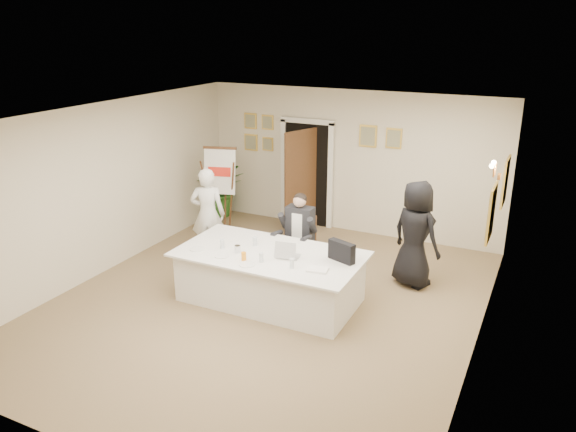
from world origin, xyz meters
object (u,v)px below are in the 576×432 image
at_px(seated_man, 299,234).
at_px(conference_table, 270,276).
at_px(paper_stack, 317,270).
at_px(standing_man, 208,214).
at_px(laptop, 289,248).
at_px(oj_glass, 244,257).
at_px(steel_jug, 237,249).
at_px(potted_palm, 220,188).
at_px(standing_woman, 415,234).
at_px(flip_chart, 222,196).
at_px(laptop_bag, 342,251).

bearing_deg(seated_man, conference_table, -89.25).
distance_m(seated_man, paper_stack, 1.60).
bearing_deg(standing_man, laptop, 131.58).
bearing_deg(seated_man, oj_glass, -97.26).
relative_size(conference_table, standing_man, 1.66).
bearing_deg(seated_man, steel_jug, -108.76).
bearing_deg(standing_man, steel_jug, 114.88).
bearing_deg(conference_table, oj_glass, -115.50).
relative_size(seated_man, paper_stack, 4.92).
relative_size(potted_palm, laptop, 3.57).
relative_size(conference_table, laptop, 8.04).
distance_m(potted_palm, paper_stack, 4.95).
relative_size(standing_man, standing_woman, 0.96).
relative_size(flip_chart, standing_woman, 1.01).
distance_m(laptop_bag, paper_stack, 0.50).
height_order(potted_palm, oj_glass, potted_palm).
bearing_deg(oj_glass, standing_woman, 43.75).
height_order(laptop, paper_stack, laptop).
bearing_deg(oj_glass, steel_jug, 136.92).
distance_m(seated_man, standing_woman, 1.87).
bearing_deg(laptop_bag, laptop, -146.14).
bearing_deg(oj_glass, seated_man, 83.24).
bearing_deg(paper_stack, seated_man, 124.12).
bearing_deg(standing_man, flip_chart, -93.20).
bearing_deg(standing_man, laptop_bag, 141.27).
distance_m(paper_stack, oj_glass, 1.09).
height_order(oj_glass, steel_jug, oj_glass).
bearing_deg(conference_table, standing_woman, 39.73).
height_order(laptop_bag, steel_jug, laptop_bag).
distance_m(flip_chart, potted_palm, 1.23).
bearing_deg(steel_jug, flip_chart, 126.98).
height_order(conference_table, laptop, laptop).
bearing_deg(laptop, steel_jug, -173.68).
bearing_deg(laptop_bag, flip_chart, 169.60).
distance_m(standing_man, laptop, 2.24).
bearing_deg(paper_stack, laptop_bag, 68.56).
bearing_deg(laptop_bag, potted_palm, 163.45).
bearing_deg(standing_woman, laptop_bag, 85.92).
height_order(conference_table, seated_man, seated_man).
distance_m(conference_table, steel_jug, 0.65).
xyz_separation_m(conference_table, standing_woman, (1.79, 1.49, 0.47)).
height_order(conference_table, oj_glass, oj_glass).
relative_size(conference_table, seated_man, 1.95).
xyz_separation_m(seated_man, oj_glass, (-0.18, -1.48, 0.14)).
bearing_deg(conference_table, steel_jug, -156.23).
bearing_deg(conference_table, potted_palm, 132.76).
relative_size(flip_chart, laptop, 5.10).
xyz_separation_m(conference_table, laptop, (0.31, 0.00, 0.52)).
xyz_separation_m(standing_woman, oj_glass, (-1.99, -1.90, -0.02)).
distance_m(standing_man, potted_palm, 2.37).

